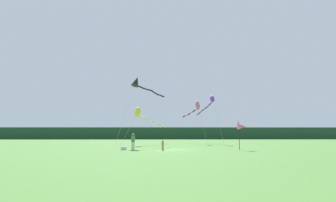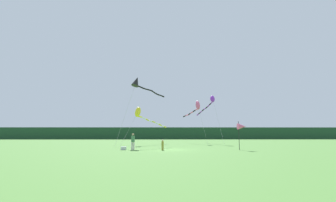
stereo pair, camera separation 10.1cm
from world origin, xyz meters
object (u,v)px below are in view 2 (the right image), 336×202
(person_adult, at_px, (133,141))
(kite_purple, at_px, (210,102))
(person_child, at_px, (163,144))
(kite_black, at_px, (138,83))
(cooler_box, at_px, (124,148))
(kite_yellow, at_px, (141,114))
(banner_flag_pole, at_px, (242,127))
(kite_rainbow, at_px, (197,107))

(person_adult, bearing_deg, kite_purple, 52.33)
(person_child, height_order, kite_black, kite_black)
(cooler_box, xyz_separation_m, kite_black, (0.63, 6.91, 8.82))
(kite_black, xyz_separation_m, kite_yellow, (0.17, 3.72, -4.27))
(kite_black, xyz_separation_m, kite_purple, (11.91, 8.14, -1.72))
(person_child, distance_m, cooler_box, 4.32)
(banner_flag_pole, bearing_deg, person_adult, 179.09)
(kite_purple, bearing_deg, cooler_box, -129.81)
(cooler_box, distance_m, banner_flag_pole, 13.23)
(cooler_box, relative_size, kite_black, 0.06)
(kite_black, height_order, kite_purple, kite_black)
(kite_purple, xyz_separation_m, kite_rainbow, (-2.41, 0.03, -0.81))
(person_child, distance_m, kite_purple, 18.86)
(person_child, height_order, kite_yellow, kite_yellow)
(person_adult, bearing_deg, cooler_box, -174.40)
(banner_flag_pole, bearing_deg, kite_black, 150.52)
(kite_rainbow, bearing_deg, person_adult, -121.38)
(banner_flag_pole, bearing_deg, kite_yellow, 138.71)
(cooler_box, xyz_separation_m, kite_rainbow, (10.13, 15.07, 6.29))
(person_child, bearing_deg, person_adult, 168.97)
(banner_flag_pole, relative_size, kite_purple, 0.29)
(kite_purple, bearing_deg, banner_flag_pole, -88.20)
(person_child, relative_size, banner_flag_pole, 0.36)
(banner_flag_pole, relative_size, kite_rainbow, 0.41)
(person_child, bearing_deg, cooler_box, 172.80)
(kite_black, xyz_separation_m, kite_rainbow, (9.50, 8.16, -2.53))
(person_adult, xyz_separation_m, cooler_box, (-1.00, -0.10, -0.82))
(person_adult, relative_size, person_child, 1.61)
(kite_rainbow, bearing_deg, kite_yellow, -154.56)
(cooler_box, relative_size, banner_flag_pole, 0.18)
(kite_purple, relative_size, kite_rainbow, 1.40)
(person_child, xyz_separation_m, kite_black, (-3.64, 7.45, 8.38))
(person_child, distance_m, kite_rainbow, 17.67)
(person_adult, relative_size, kite_black, 0.18)
(banner_flag_pole, distance_m, kite_rainbow, 15.94)
(banner_flag_pole, xyz_separation_m, kite_rainbow, (-2.89, 15.17, 3.95))
(person_child, distance_m, kite_black, 11.79)
(cooler_box, distance_m, kite_black, 11.22)
(kite_rainbow, xyz_separation_m, kite_yellow, (-9.33, -4.44, -1.74))
(kite_yellow, bearing_deg, banner_flag_pole, -41.29)
(cooler_box, bearing_deg, kite_black, 84.80)
(kite_black, bearing_deg, person_child, -63.96)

